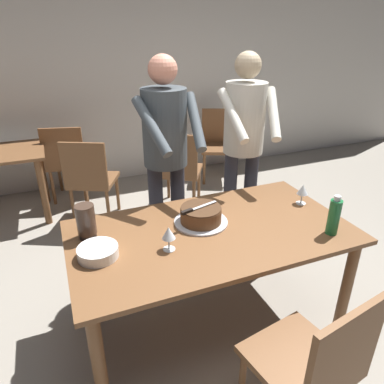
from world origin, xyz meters
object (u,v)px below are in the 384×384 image
at_px(plate_stack, 98,252).
at_px(water_bottle, 334,216).
at_px(hurricane_lamp, 86,221).
at_px(background_chair_1, 91,178).
at_px(wine_glass_far, 303,190).
at_px(person_cutting_cake, 166,148).
at_px(cake_on_platter, 201,216).
at_px(chair_near_side, 313,363).
at_px(wine_glass_near, 169,234).
at_px(background_chair_3, 179,168).
at_px(main_dining_table, 211,244).
at_px(cake_knife, 192,210).
at_px(background_chair_2, 218,142).
at_px(background_chair_0, 67,160).
at_px(person_standing_beside, 244,137).

xyz_separation_m(plate_stack, water_bottle, (1.34, -0.28, 0.08)).
distance_m(hurricane_lamp, background_chair_1, 1.60).
distance_m(wine_glass_far, person_cutting_cake, 1.01).
xyz_separation_m(cake_on_platter, wine_glass_far, (0.76, -0.02, 0.05)).
xyz_separation_m(chair_near_side, background_chair_1, (-0.65, 2.60, 0.00)).
distance_m(cake_on_platter, plate_stack, 0.67).
xyz_separation_m(wine_glass_near, background_chair_3, (0.70, 1.77, -0.36)).
bearing_deg(cake_on_platter, main_dining_table, -77.01).
height_order(cake_knife, person_cutting_cake, person_cutting_cake).
height_order(background_chair_1, background_chair_3, same).
xyz_separation_m(wine_glass_far, person_cutting_cake, (-0.79, 0.59, 0.22)).
distance_m(water_bottle, person_cutting_cake, 1.23).
bearing_deg(person_cutting_cake, background_chair_2, 53.05).
height_order(wine_glass_far, background_chair_1, background_chair_1).
height_order(main_dining_table, background_chair_0, background_chair_0).
bearing_deg(cake_on_platter, background_chair_1, 106.83).
height_order(wine_glass_near, chair_near_side, chair_near_side).
height_order(wine_glass_far, water_bottle, water_bottle).
distance_m(wine_glass_near, background_chair_3, 1.93).
xyz_separation_m(plate_stack, wine_glass_far, (1.42, 0.11, 0.07)).
xyz_separation_m(hurricane_lamp, background_chair_2, (1.91, 2.15, -0.37)).
bearing_deg(wine_glass_far, background_chair_2, 78.37).
relative_size(cake_on_platter, person_cutting_cake, 0.20).
bearing_deg(background_chair_1, person_standing_beside, -42.88).
bearing_deg(chair_near_side, background_chair_2, 71.45).
height_order(plate_stack, person_standing_beside, person_standing_beside).
relative_size(wine_glass_near, background_chair_2, 0.16).
height_order(person_standing_beside, background_chair_0, person_standing_beside).
bearing_deg(cake_knife, person_cutting_cake, 86.83).
distance_m(person_standing_beside, chair_near_side, 1.72).
height_order(main_dining_table, background_chair_2, background_chair_2).
bearing_deg(background_chair_1, plate_stack, -95.22).
xyz_separation_m(hurricane_lamp, chair_near_side, (0.84, -1.05, -0.37)).
height_order(cake_on_platter, wine_glass_near, wine_glass_near).
height_order(cake_knife, background_chair_1, background_chair_1).
distance_m(cake_on_platter, chair_near_side, 1.01).
distance_m(plate_stack, person_standing_beside, 1.51).
bearing_deg(water_bottle, plate_stack, 168.00).
bearing_deg(hurricane_lamp, cake_on_platter, -7.99).
distance_m(background_chair_0, background_chair_2, 1.90).
bearing_deg(cake_on_platter, person_cutting_cake, 93.67).
bearing_deg(person_standing_beside, cake_on_platter, -136.40).
bearing_deg(chair_near_side, cake_on_platter, 99.04).
xyz_separation_m(water_bottle, person_cutting_cake, (-0.71, 0.98, 0.21)).
relative_size(plate_stack, person_cutting_cake, 0.13).
xyz_separation_m(water_bottle, person_standing_beside, (-0.05, 1.01, 0.21)).
distance_m(water_bottle, hurricane_lamp, 1.45).
bearing_deg(background_chair_2, background_chair_0, 179.19).
xyz_separation_m(background_chair_0, background_chair_3, (1.09, -0.71, 0.00)).
bearing_deg(cake_knife, chair_near_side, -76.69).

